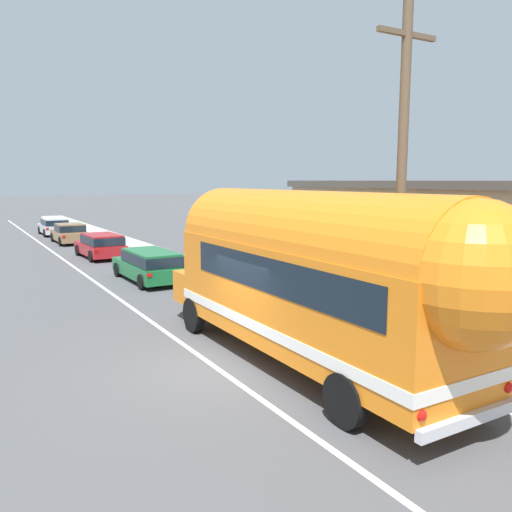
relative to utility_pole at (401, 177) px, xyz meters
The scene contains 9 objects.
ground_plane 6.31m from the utility_pole, 163.07° to the left, with size 300.00×300.00×0.00m, color #4C4C4F.
lane_markings 14.26m from the utility_pole, 100.96° to the left, with size 3.88×80.00×0.01m.
sidewalk_slab 12.14m from the utility_pole, 86.88° to the left, with size 2.35×90.00×0.15m, color #ADA89E.
utility_pole is the anchor object (origin of this frame).
painted_bus 3.23m from the utility_pole, behind, with size 2.63×11.29×4.12m.
car_lead 12.94m from the utility_pole, 100.37° to the left, with size 1.95×4.82×1.37m.
car_second 20.66m from the utility_pole, 96.62° to the left, with size 2.10×4.39×1.37m.
car_third 28.72m from the utility_pole, 95.01° to the left, with size 2.06×4.42×1.37m.
car_fourth 34.75m from the utility_pole, 94.24° to the left, with size 1.94×4.27×1.37m.
Camera 1 is at (-5.04, -10.38, 4.36)m, focal length 36.24 mm.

